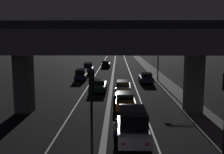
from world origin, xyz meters
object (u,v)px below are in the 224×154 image
(motorcycle_red_filtering_mid, at_px, (115,102))
(motorcycle_white_filtering_far, at_px, (117,89))
(street_lamp, at_px, (155,53))
(car_dark_blue_second_oncoming, at_px, (81,74))
(car_dark_blue_fourth, at_px, (146,78))
(car_silver_third_oncoming, at_px, (89,67))
(traffic_light_left_of_median, at_px, (92,96))
(car_white_lead, at_px, (133,125))
(car_white_third, at_px, (123,87))
(motorcycle_blue_filtering_near, at_px, (116,132))
(car_black_fourth_oncoming, at_px, (106,64))
(car_taxi_yellow_second, at_px, (125,100))
(car_dark_green_lead_oncoming, at_px, (98,85))

(motorcycle_red_filtering_mid, bearing_deg, motorcycle_white_filtering_far, 2.14)
(street_lamp, relative_size, car_dark_blue_second_oncoming, 1.67)
(car_dark_blue_fourth, xyz_separation_m, car_silver_third_oncoming, (-9.96, 12.85, 0.19))
(street_lamp, bearing_deg, traffic_light_left_of_median, -105.31)
(car_white_lead, relative_size, car_white_third, 0.98)
(motorcycle_blue_filtering_near, bearing_deg, motorcycle_red_filtering_mid, 5.42)
(car_silver_third_oncoming, height_order, car_black_fourth_oncoming, car_silver_third_oncoming)
(street_lamp, bearing_deg, car_white_lead, -101.16)
(car_taxi_yellow_second, xyz_separation_m, car_white_third, (-0.01, 7.21, -0.02))
(car_dark_green_lead_oncoming, xyz_separation_m, motorcycle_white_filtering_far, (2.37, -1.66, -0.18))
(car_white_third, relative_size, car_dark_green_lead_oncoming, 0.99)
(car_taxi_yellow_second, relative_size, car_white_third, 1.08)
(car_dark_blue_fourth, bearing_deg, motorcycle_white_filtering_far, 152.34)
(car_silver_third_oncoming, xyz_separation_m, motorcycle_red_filtering_mid, (5.48, -27.41, -0.36))
(street_lamp, height_order, motorcycle_blue_filtering_near, street_lamp)
(street_lamp, bearing_deg, car_taxi_yellow_second, -107.26)
(car_white_lead, distance_m, car_white_third, 15.27)
(motorcycle_red_filtering_mid, bearing_deg, car_dark_blue_fourth, -13.06)
(car_white_third, height_order, car_dark_blue_fourth, car_dark_blue_fourth)
(street_lamp, distance_m, motorcycle_blue_filtering_near, 25.46)
(car_white_lead, bearing_deg, car_dark_green_lead_oncoming, 11.29)
(car_white_lead, bearing_deg, motorcycle_blue_filtering_near, 89.02)
(car_white_lead, xyz_separation_m, motorcycle_blue_filtering_near, (-1.06, 0.01, -0.44))
(car_dark_blue_fourth, distance_m, motorcycle_blue_filtering_near, 22.93)
(traffic_light_left_of_median, xyz_separation_m, car_silver_third_oncoming, (-4.32, 37.25, -2.38))
(car_dark_blue_fourth, bearing_deg, traffic_light_left_of_median, 166.81)
(car_black_fourth_oncoming, height_order, motorcycle_red_filtering_mid, car_black_fourth_oncoming)
(car_taxi_yellow_second, relative_size, car_dark_blue_fourth, 1.14)
(traffic_light_left_of_median, relative_size, car_white_third, 1.10)
(motorcycle_red_filtering_mid, distance_m, motorcycle_white_filtering_far, 6.36)
(car_taxi_yellow_second, height_order, car_dark_blue_fourth, same)
(car_taxi_yellow_second, distance_m, car_black_fourth_oncoming, 36.95)
(car_dark_blue_fourth, height_order, motorcycle_blue_filtering_near, car_dark_blue_fourth)
(car_taxi_yellow_second, xyz_separation_m, car_black_fourth_oncoming, (-3.42, 36.79, 0.01))
(car_dark_blue_fourth, xyz_separation_m, motorcycle_white_filtering_far, (-4.26, -8.20, -0.20))
(car_silver_third_oncoming, bearing_deg, car_dark_green_lead_oncoming, 7.63)
(traffic_light_left_of_median, bearing_deg, car_dark_blue_fourth, 76.99)
(car_taxi_yellow_second, xyz_separation_m, motorcycle_white_filtering_far, (-0.74, 6.28, -0.20))
(car_white_third, xyz_separation_m, motorcycle_blue_filtering_near, (-0.77, -15.25, -0.15))
(traffic_light_left_of_median, relative_size, car_black_fourth_oncoming, 1.09)
(car_dark_blue_fourth, relative_size, motorcycle_red_filtering_mid, 2.16)
(traffic_light_left_of_median, bearing_deg, car_white_lead, 38.08)
(car_dark_blue_second_oncoming, bearing_deg, street_lamp, 83.42)
(traffic_light_left_of_median, distance_m, car_taxi_yellow_second, 10.46)
(car_dark_blue_fourth, bearing_deg, car_dark_blue_second_oncoming, 73.10)
(street_lamp, height_order, car_white_third, street_lamp)
(car_dark_blue_fourth, relative_size, car_dark_blue_second_oncoming, 0.98)
(traffic_light_left_of_median, bearing_deg, motorcycle_red_filtering_mid, 83.25)
(car_taxi_yellow_second, relative_size, car_dark_blue_second_oncoming, 1.12)
(traffic_light_left_of_median, bearing_deg, car_dark_green_lead_oncoming, 93.18)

